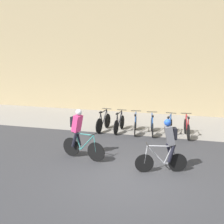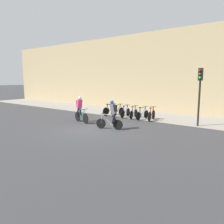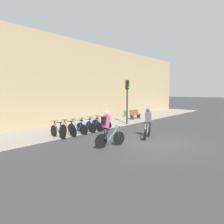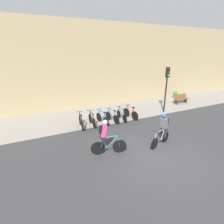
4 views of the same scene
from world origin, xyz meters
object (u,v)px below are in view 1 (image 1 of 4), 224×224
(parked_bike_4, at_px, (169,127))
(parked_bike_5, at_px, (187,128))
(parked_bike_1, at_px, (119,123))
(cyclist_pink, at_px, (79,132))
(parked_bike_0, at_px, (103,122))
(parked_bike_3, at_px, (152,126))
(parked_bike_2, at_px, (135,125))
(cyclist_grey, at_px, (168,144))

(parked_bike_4, height_order, parked_bike_5, parked_bike_5)
(parked_bike_1, relative_size, parked_bike_5, 1.00)
(cyclist_pink, xyz_separation_m, parked_bike_4, (2.86, 3.59, -0.56))
(parked_bike_0, xyz_separation_m, parked_bike_1, (0.76, -0.00, -0.01))
(parked_bike_1, relative_size, parked_bike_3, 1.04)
(parked_bike_0, height_order, parked_bike_2, parked_bike_0)
(parked_bike_2, relative_size, parked_bike_4, 0.98)
(cyclist_grey, height_order, parked_bike_2, cyclist_grey)
(cyclist_pink, relative_size, cyclist_grey, 1.02)
(cyclist_grey, height_order, parked_bike_5, cyclist_grey)
(cyclist_pink, height_order, parked_bike_5, cyclist_pink)
(cyclist_pink, height_order, parked_bike_0, cyclist_pink)
(cyclist_grey, distance_m, parked_bike_1, 4.80)
(cyclist_pink, distance_m, parked_bike_3, 4.20)
(cyclist_pink, height_order, cyclist_grey, cyclist_pink)
(parked_bike_1, height_order, parked_bike_5, parked_bike_5)
(cyclist_pink, relative_size, parked_bike_3, 1.14)
(parked_bike_4, bearing_deg, parked_bike_5, 0.18)
(parked_bike_1, distance_m, parked_bike_2, 0.76)
(parked_bike_1, distance_m, parked_bike_5, 3.04)
(parked_bike_2, bearing_deg, parked_bike_3, 0.04)
(cyclist_pink, xyz_separation_m, parked_bike_2, (1.35, 3.59, -0.56))
(parked_bike_4, bearing_deg, parked_bike_3, 179.88)
(parked_bike_0, relative_size, parked_bike_2, 1.02)
(cyclist_pink, xyz_separation_m, parked_bike_1, (0.59, 3.59, -0.55))
(parked_bike_0, height_order, parked_bike_3, parked_bike_0)
(parked_bike_1, height_order, parked_bike_4, parked_bike_1)
(cyclist_pink, xyz_separation_m, parked_bike_3, (2.11, 3.59, -0.56))
(parked_bike_1, xyz_separation_m, parked_bike_3, (1.52, -0.00, -0.01))
(parked_bike_1, bearing_deg, cyclist_grey, -57.78)
(parked_bike_0, relative_size, parked_bike_4, 1.00)
(parked_bike_3, relative_size, parked_bike_4, 0.94)
(parked_bike_1, distance_m, parked_bike_3, 1.52)
(parked_bike_0, bearing_deg, cyclist_pink, -87.26)
(parked_bike_2, relative_size, parked_bike_5, 1.01)
(cyclist_grey, relative_size, parked_bike_4, 1.05)
(parked_bike_1, distance_m, parked_bike_4, 2.28)
(parked_bike_3, bearing_deg, parked_bike_2, -179.96)
(parked_bike_1, bearing_deg, parked_bike_5, 0.01)
(parked_bike_3, distance_m, parked_bike_5, 1.52)
(parked_bike_2, bearing_deg, parked_bike_4, -0.04)
(parked_bike_3, xyz_separation_m, parked_bike_5, (1.52, 0.00, 0.02))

